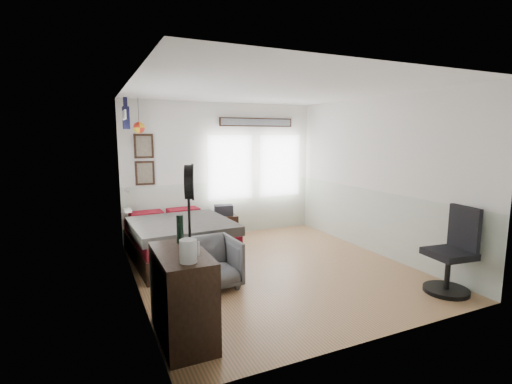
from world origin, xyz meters
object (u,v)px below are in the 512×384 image
(task_chair, at_px, (452,258))
(nightstand, at_px, (224,227))
(dresser, at_px, (182,295))
(armchair, at_px, (211,263))
(bed, at_px, (178,239))

(task_chair, bearing_deg, nightstand, 123.76)
(dresser, bearing_deg, armchair, 59.75)
(armchair, bearing_deg, bed, 92.44)
(dresser, relative_size, task_chair, 0.88)
(nightstand, bearing_deg, task_chair, -58.08)
(dresser, xyz_separation_m, nightstand, (1.61, 3.26, -0.21))
(dresser, height_order, armchair, dresser)
(nightstand, distance_m, task_chair, 4.07)
(bed, relative_size, dresser, 2.17)
(task_chair, bearing_deg, bed, 142.35)
(armchair, height_order, nightstand, armchair)
(bed, distance_m, task_chair, 4.10)
(dresser, relative_size, armchair, 1.37)
(bed, bearing_deg, dresser, -104.90)
(bed, bearing_deg, task_chair, -47.23)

